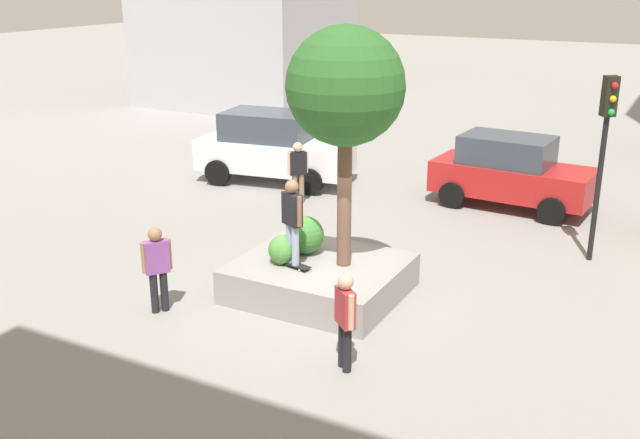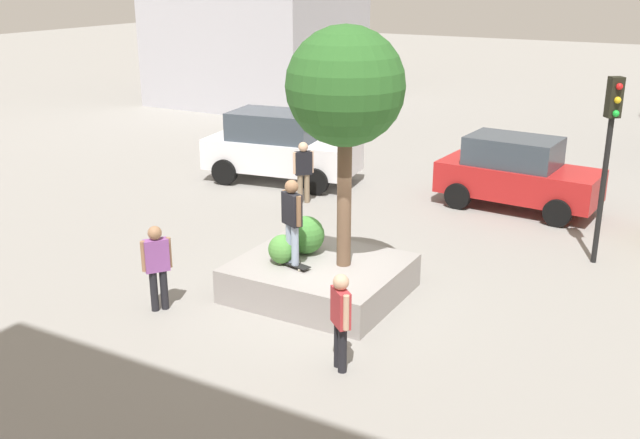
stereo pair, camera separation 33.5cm
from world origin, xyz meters
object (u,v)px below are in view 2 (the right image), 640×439
at_px(pedestrian_crossing, 303,168).
at_px(skateboarder, 292,216).
at_px(police_car, 280,146).
at_px(skateboard, 293,264).
at_px(plaza_tree, 345,88).
at_px(traffic_light_corner, 609,138).
at_px(bystander_watching, 341,315).
at_px(sedan_parked, 517,173).
at_px(planter_ledge, 320,278).
at_px(passerby_with_bag, 157,262).

bearing_deg(pedestrian_crossing, skateboarder, -61.36).
bearing_deg(police_car, skateboarder, -56.10).
height_order(skateboard, skateboarder, skateboarder).
xyz_separation_m(plaza_tree, skateboard, (-0.82, -0.59, -3.42)).
bearing_deg(police_car, traffic_light_corner, -12.97).
bearing_deg(bystander_watching, plaza_tree, 116.62).
height_order(sedan_parked, pedestrian_crossing, sedan_parked).
distance_m(skateboarder, bystander_watching, 2.97).
height_order(traffic_light_corner, bystander_watching, traffic_light_corner).
relative_size(plaza_tree, sedan_parked, 1.06).
xyz_separation_m(skateboarder, sedan_parked, (2.24, 8.03, -0.74)).
bearing_deg(police_car, skateboard, -56.10).
relative_size(planter_ledge, skateboarder, 1.88).
bearing_deg(bystander_watching, passerby_with_bag, 176.13).
relative_size(police_car, sedan_parked, 1.12).
distance_m(pedestrian_crossing, passerby_with_bag, 7.37).
distance_m(traffic_light_corner, pedestrian_crossing, 8.18).
bearing_deg(skateboarder, traffic_light_corner, 45.46).
distance_m(planter_ledge, skateboarder, 1.52).
height_order(pedestrian_crossing, passerby_with_bag, pedestrian_crossing).
bearing_deg(passerby_with_bag, bystander_watching, -3.87).
bearing_deg(skateboarder, skateboard, -135.00).
bearing_deg(bystander_watching, skateboard, 137.02).
bearing_deg(planter_ledge, skateboard, -127.07).
xyz_separation_m(sedan_parked, pedestrian_crossing, (-5.31, -2.42, 0.00)).
relative_size(police_car, bystander_watching, 2.90).
xyz_separation_m(pedestrian_crossing, passerby_with_bag, (1.08, -7.29, -0.02)).
bearing_deg(police_car, pedestrian_crossing, -41.92).
height_order(planter_ledge, traffic_light_corner, traffic_light_corner).
height_order(police_car, bystander_watching, police_car).
xyz_separation_m(plaza_tree, police_car, (-5.66, 6.61, -3.07)).
xyz_separation_m(skateboard, traffic_light_corner, (4.88, 4.96, 2.09)).
height_order(plaza_tree, pedestrian_crossing, plaza_tree).
xyz_separation_m(planter_ledge, police_car, (-5.20, 6.73, 0.75)).
xyz_separation_m(planter_ledge, skateboard, (-0.35, -0.47, 0.40)).
relative_size(planter_ledge, police_car, 0.66).
xyz_separation_m(police_car, traffic_light_corner, (9.73, -2.24, 1.74)).
height_order(police_car, sedan_parked, police_car).
bearing_deg(pedestrian_crossing, sedan_parked, 24.49).
bearing_deg(passerby_with_bag, planter_ledge, 42.61).
height_order(planter_ledge, bystander_watching, bystander_watching).
distance_m(police_car, passerby_with_bag, 9.33).
relative_size(plaza_tree, police_car, 0.95).
bearing_deg(skateboarder, passerby_with_bag, -139.72).
bearing_deg(traffic_light_corner, pedestrian_crossing, 175.37).
xyz_separation_m(police_car, passerby_with_bag, (2.86, -8.88, -0.11)).
relative_size(pedestrian_crossing, passerby_with_bag, 1.02).
height_order(skateboarder, pedestrian_crossing, skateboarder).
relative_size(skateboard, pedestrian_crossing, 0.47).
distance_m(skateboarder, traffic_light_corner, 7.05).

